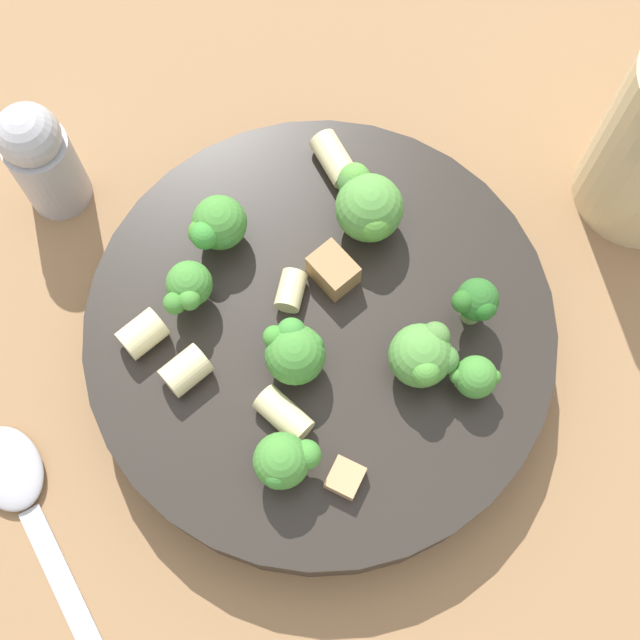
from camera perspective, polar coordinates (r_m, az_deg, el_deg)
ground_plane at (r=0.51m, az=0.00°, el=-1.80°), size 2.00×2.00×0.00m
pasta_bowl at (r=0.49m, az=0.00°, el=-1.01°), size 0.25×0.25×0.04m
broccoli_floret_0 at (r=0.43m, az=-2.29°, el=-9.05°), size 0.03×0.03×0.03m
broccoli_floret_1 at (r=0.46m, az=-8.53°, el=1.78°), size 0.02×0.03×0.03m
broccoli_floret_2 at (r=0.46m, az=9.98°, el=1.13°), size 0.02×0.02×0.03m
broccoli_floret_3 at (r=0.45m, az=6.65°, el=-2.26°), size 0.04×0.04×0.04m
broccoli_floret_4 at (r=0.48m, az=3.12°, el=7.32°), size 0.04×0.04×0.04m
broccoli_floret_5 at (r=0.45m, az=-1.62°, el=-2.04°), size 0.03×0.03×0.03m
broccoli_floret_6 at (r=0.48m, az=-6.63°, el=6.01°), size 0.03×0.03×0.03m
broccoli_floret_7 at (r=0.46m, az=9.90°, el=-3.65°), size 0.03×0.02×0.03m
rigatoni_0 at (r=0.46m, az=-8.59°, el=-3.21°), size 0.03×0.03×0.02m
rigatoni_1 at (r=0.47m, az=-11.30°, el=-0.87°), size 0.03×0.03×0.02m
rigatoni_2 at (r=0.51m, az=0.92°, el=10.28°), size 0.03×0.03×0.02m
rigatoni_3 at (r=0.45m, az=-2.34°, el=-6.07°), size 0.03×0.03×0.02m
rigatoni_4 at (r=0.47m, az=-1.88°, el=1.90°), size 0.01×0.02×0.01m
chicken_chunk_0 at (r=0.47m, az=1.33°, el=3.09°), size 0.03×0.03×0.02m
chicken_chunk_1 at (r=0.45m, az=1.63°, el=-10.07°), size 0.02×0.02×0.01m
pepper_shaker at (r=0.53m, az=-17.41°, el=9.87°), size 0.04×0.04×0.08m
spoon at (r=0.51m, az=-18.44°, el=-10.95°), size 0.12×0.13×0.01m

